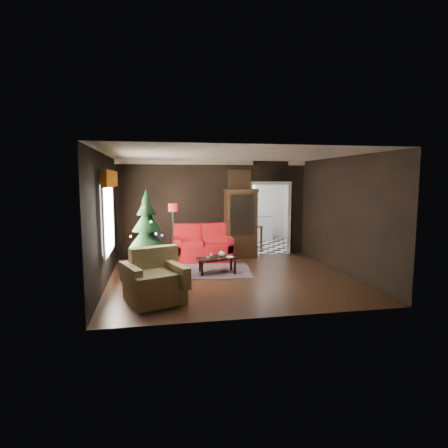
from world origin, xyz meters
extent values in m
plane|color=black|center=(0.00, 0.00, 0.00)|extent=(5.50, 5.50, 0.00)
plane|color=white|center=(0.00, 0.00, 2.80)|extent=(5.50, 5.50, 0.00)
plane|color=black|center=(0.00, 2.50, 1.40)|extent=(5.50, 0.00, 5.50)
plane|color=black|center=(0.00, -2.50, 1.40)|extent=(5.50, 0.00, 5.50)
plane|color=black|center=(-2.75, 0.00, 1.40)|extent=(0.00, 5.50, 5.50)
plane|color=black|center=(2.75, 0.00, 1.40)|extent=(0.00, 5.50, 5.50)
cube|color=white|center=(-2.71, 0.20, 1.45)|extent=(0.05, 1.60, 1.40)
cube|color=#883F08|center=(-2.63, 0.20, 2.27)|extent=(0.12, 2.10, 0.35)
plane|color=silver|center=(1.70, 4.00, 0.00)|extent=(3.00, 3.00, 0.00)
cube|color=white|center=(1.70, 5.45, 1.70)|extent=(0.70, 0.06, 0.70)
cube|color=#4B303E|center=(-0.43, 0.75, 0.01)|extent=(2.29, 1.79, 0.01)
cylinder|color=white|center=(-0.36, 0.72, 0.42)|extent=(0.08, 0.08, 0.05)
cylinder|color=white|center=(-0.50, 0.33, 0.43)|extent=(0.09, 0.09, 0.06)
imported|color=tan|center=(-0.02, 0.42, 0.49)|extent=(0.14, 0.03, 0.19)
cylinder|color=white|center=(1.95, 2.45, 2.38)|extent=(0.32, 0.32, 0.06)
cube|color=#BB7448|center=(0.75, 2.46, 2.25)|extent=(0.62, 0.05, 0.52)
cube|color=white|center=(1.70, 5.20, 0.45)|extent=(1.80, 0.60, 0.90)
camera|label=1|loc=(-1.69, -8.10, 2.25)|focal=29.58mm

